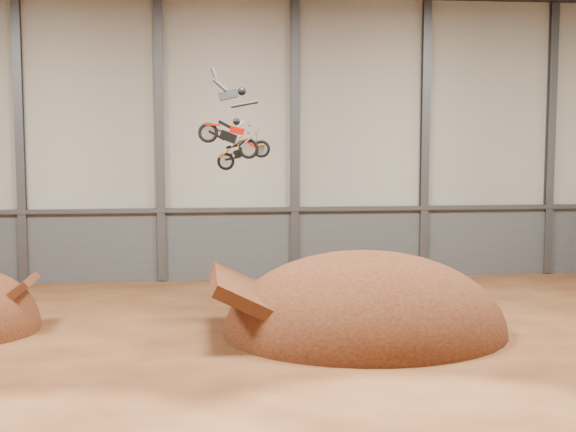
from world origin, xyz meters
name	(u,v)px	position (x,y,z in m)	size (l,w,h in m)	color
floor	(246,362)	(0.00, 0.00, 0.00)	(40.00, 40.00, 0.00)	#512A15
back_wall	(228,140)	(0.00, 15.00, 7.00)	(40.00, 0.10, 14.00)	#B2AD9D
lower_band_back	(229,245)	(0.00, 14.90, 1.75)	(39.80, 0.18, 3.50)	#4D5054
steel_rail	(229,210)	(0.00, 14.75, 3.55)	(39.80, 0.35, 0.20)	#47494F
steel_column_1	(20,140)	(-10.00, 14.80, 7.00)	(0.40, 0.36, 13.90)	#47494F
steel_column_2	(160,140)	(-3.33, 14.80, 7.00)	(0.40, 0.36, 13.90)	#47494F
steel_column_3	(295,140)	(3.33, 14.80, 7.00)	(0.40, 0.36, 13.90)	#47494F
steel_column_4	(425,140)	(10.00, 14.80, 7.00)	(0.40, 0.36, 13.90)	#47494F
steel_column_5	(550,140)	(16.67, 14.80, 7.00)	(0.40, 0.36, 13.90)	#47494F
landing_ramp	(365,332)	(4.59, 3.43, 0.00)	(10.47, 9.26, 6.04)	#3E1C0F
fmx_rider_a	(246,138)	(0.36, 5.18, 7.14)	(2.09, 0.79, 1.89)	orange
fmx_rider_b	(225,114)	(-0.48, 4.31, 8.04)	(3.07, 0.88, 2.63)	#AE0A00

